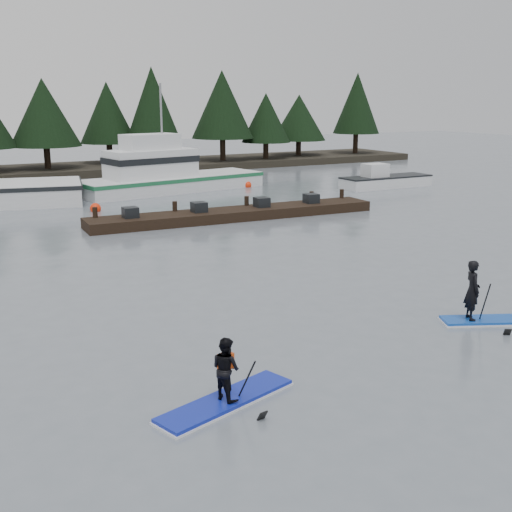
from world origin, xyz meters
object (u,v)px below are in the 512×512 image
fishing_boat_medium (167,183)px  paddleboard_solo (226,381)px  paddleboard_duo (492,301)px  floating_dock (236,214)px

fishing_boat_medium → paddleboard_solo: bearing=-118.3°
fishing_boat_medium → paddleboard_solo: fishing_boat_medium is taller
fishing_boat_medium → paddleboard_duo: (-1.44, -28.55, 0.08)m
paddleboard_solo → paddleboard_duo: 8.65m
paddleboard_solo → paddleboard_duo: (8.61, 0.86, 0.12)m
paddleboard_solo → paddleboard_duo: bearing=-11.1°
fishing_boat_medium → floating_dock: bearing=-102.3°
floating_dock → paddleboard_duo: size_ratio=4.91×
fishing_boat_medium → paddleboard_solo: 31.08m
fishing_boat_medium → paddleboard_duo: size_ratio=4.20×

